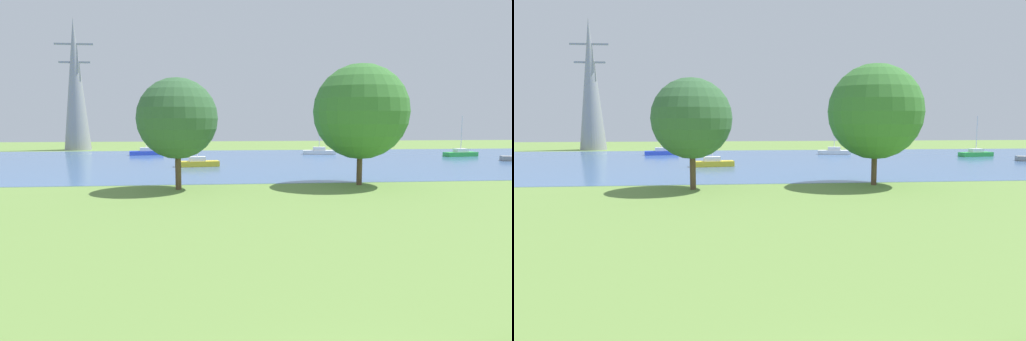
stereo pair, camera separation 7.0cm
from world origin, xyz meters
TOP-DOWN VIEW (x-y plane):
  - ground_plane at (0.00, 22.00)m, footprint 160.00×160.00m
  - water_surface at (0.00, 50.00)m, footprint 140.00×40.00m
  - sailboat_yellow at (-4.91, 44.17)m, footprint 4.97×2.18m
  - sailboat_white at (12.69, 60.10)m, footprint 4.98×2.27m
  - sailboat_blue at (-12.88, 61.32)m, footprint 4.99×2.32m
  - sailboat_green at (31.76, 54.53)m, footprint 4.99×2.33m
  - tree_mid_shore at (-5.81, 27.67)m, footprint 6.02×6.02m
  - tree_west_near at (8.52, 28.76)m, footprint 7.56×7.56m
  - electricity_pylon at (-26.16, 74.14)m, footprint 6.40×4.40m

SIDE VIEW (x-z plane):
  - ground_plane at x=0.00m, z-range 0.00..0.00m
  - water_surface at x=0.00m, z-range 0.00..0.02m
  - sailboat_green at x=31.76m, z-range -2.40..3.29m
  - sailboat_blue at x=-12.88m, z-range -2.42..3.32m
  - sailboat_white at x=12.69m, z-range -2.91..3.83m
  - sailboat_yellow at x=-4.91m, z-range -2.97..3.90m
  - tree_mid_shore at x=-5.81m, z-range 1.15..9.49m
  - tree_west_near at x=8.52m, z-range 1.04..10.69m
  - electricity_pylon at x=-26.16m, z-range 0.01..22.22m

